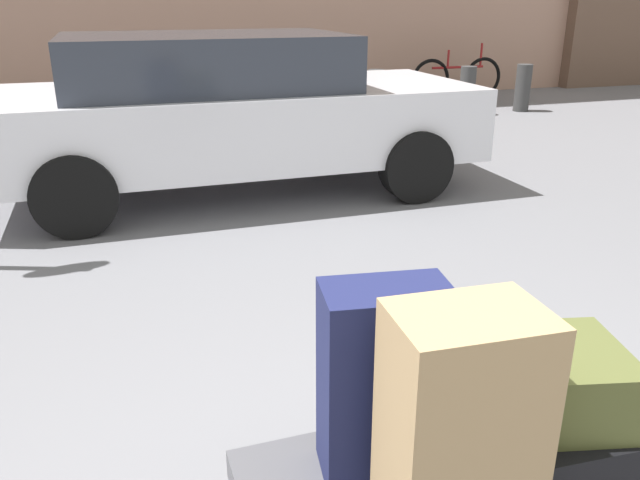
% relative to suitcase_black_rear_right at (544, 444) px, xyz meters
% --- Properties ---
extents(suitcase_black_rear_right, '(0.54, 0.47, 0.24)m').
position_rel_suitcase_black_rear_right_xyz_m(suitcase_black_rear_right, '(0.00, 0.00, 0.00)').
color(suitcase_black_rear_right, black).
rests_on(suitcase_black_rear_right, luggage_cart).
extents(suitcase_navy_stacked_top, '(0.40, 0.28, 0.62)m').
position_rel_suitcase_black_rear_right_xyz_m(suitcase_navy_stacked_top, '(-0.44, 0.20, 0.19)').
color(suitcase_navy_stacked_top, '#191E47').
rests_on(suitcase_navy_stacked_top, luggage_cart).
extents(suitcase_tan_front_left, '(0.39, 0.29, 0.69)m').
position_rel_suitcase_black_rear_right_xyz_m(suitcase_tan_front_left, '(-0.38, -0.13, 0.22)').
color(suitcase_tan_front_left, '#9E7F56').
rests_on(suitcase_tan_front_left, luggage_cart).
extents(duffel_bag_olive_topmost_pile, '(0.46, 0.44, 0.21)m').
position_rel_suitcase_black_rear_right_xyz_m(duffel_bag_olive_topmost_pile, '(0.00, -0.00, 0.22)').
color(duffel_bag_olive_topmost_pile, '#4C5128').
rests_on(duffel_bag_olive_topmost_pile, suitcase_black_rear_right).
extents(parked_car, '(4.31, 1.94, 1.42)m').
position_rel_suitcase_black_rear_right_xyz_m(parked_car, '(-0.07, 4.51, 0.30)').
color(parked_car, silver).
rests_on(parked_car, ground_plane).
extents(bicycle_leaning, '(1.76, 0.08, 0.96)m').
position_rel_suitcase_black_rear_right_xyz_m(bicycle_leaning, '(4.86, 8.94, -0.09)').
color(bicycle_leaning, black).
rests_on(bicycle_leaning, ground_plane).
extents(bollard_kerb_near, '(0.24, 0.24, 0.73)m').
position_rel_suitcase_black_rear_right_xyz_m(bollard_kerb_near, '(2.67, 7.50, -0.09)').
color(bollard_kerb_near, '#383838').
rests_on(bollard_kerb_near, ground_plane).
extents(bollard_kerb_mid, '(0.24, 0.24, 0.73)m').
position_rel_suitcase_black_rear_right_xyz_m(bollard_kerb_mid, '(4.21, 7.50, -0.09)').
color(bollard_kerb_mid, '#383838').
rests_on(bollard_kerb_mid, ground_plane).
extents(bollard_kerb_far, '(0.24, 0.24, 0.73)m').
position_rel_suitcase_black_rear_right_xyz_m(bollard_kerb_far, '(5.22, 7.50, -0.09)').
color(bollard_kerb_far, '#383838').
rests_on(bollard_kerb_far, ground_plane).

